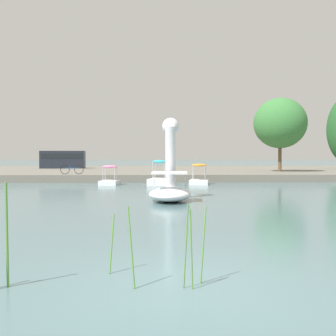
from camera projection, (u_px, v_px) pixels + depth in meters
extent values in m
plane|color=slate|center=(184.00, 283.00, 6.38)|extent=(449.28, 449.28, 0.00)
cube|color=#6B665B|center=(160.00, 172.00, 44.33)|extent=(147.17, 27.74, 0.55)
ellipsoid|color=white|center=(170.00, 194.00, 18.04)|extent=(1.95, 3.11, 0.59)
cylinder|color=white|center=(170.00, 157.00, 18.96)|extent=(0.50, 0.94, 2.81)
sphere|color=white|center=(171.00, 126.00, 19.15)|extent=(0.80, 0.80, 0.76)
cone|color=yellow|center=(171.00, 127.00, 19.46)|extent=(0.45, 0.60, 0.42)
cube|color=white|center=(170.00, 173.00, 17.77)|extent=(1.54, 1.53, 0.08)
cylinder|color=silver|center=(185.00, 180.00, 17.76)|extent=(0.04, 0.04, 0.63)
cylinder|color=silver|center=(154.00, 180.00, 17.80)|extent=(0.04, 0.04, 0.63)
cube|color=white|center=(199.00, 182.00, 28.72)|extent=(1.51, 2.07, 0.31)
ellipsoid|color=orange|center=(199.00, 165.00, 28.69)|extent=(1.21, 1.36, 0.20)
cylinder|color=#B7B7BF|center=(193.00, 172.00, 29.24)|extent=(0.04, 0.04, 0.99)
cylinder|color=#B7B7BF|center=(206.00, 172.00, 29.14)|extent=(0.04, 0.04, 0.99)
cylinder|color=#B7B7BF|center=(192.00, 173.00, 28.27)|extent=(0.04, 0.04, 0.99)
cylinder|color=#B7B7BF|center=(205.00, 173.00, 28.17)|extent=(0.04, 0.04, 0.99)
cube|color=white|center=(160.00, 182.00, 28.28)|extent=(1.70, 2.29, 0.42)
ellipsoid|color=#2DB7D1|center=(160.00, 162.00, 28.24)|extent=(1.15, 1.13, 0.20)
cylinder|color=#B7B7BF|center=(155.00, 170.00, 28.70)|extent=(0.04, 0.04, 1.12)
cylinder|color=#B7B7BF|center=(167.00, 170.00, 28.56)|extent=(0.04, 0.04, 1.12)
cylinder|color=#B7B7BF|center=(153.00, 170.00, 27.96)|extent=(0.04, 0.04, 1.12)
cylinder|color=#B7B7BF|center=(164.00, 170.00, 27.82)|extent=(0.04, 0.04, 1.12)
cube|color=white|center=(110.00, 183.00, 28.28)|extent=(1.35, 1.94, 0.29)
ellipsoid|color=pink|center=(110.00, 167.00, 28.25)|extent=(1.08, 0.95, 0.20)
cylinder|color=#B7B7BF|center=(105.00, 173.00, 28.63)|extent=(0.04, 0.04, 0.91)
cylinder|color=#B7B7BF|center=(117.00, 173.00, 28.57)|extent=(0.04, 0.04, 0.91)
cylinder|color=#B7B7BF|center=(103.00, 174.00, 27.96)|extent=(0.04, 0.04, 0.91)
cylinder|color=#B7B7BF|center=(115.00, 174.00, 27.90)|extent=(0.04, 0.04, 0.91)
cylinder|color=brown|center=(280.00, 150.00, 37.37)|extent=(0.30, 0.30, 3.71)
ellipsoid|color=#387538|center=(280.00, 123.00, 37.31)|extent=(6.25, 6.14, 4.40)
torus|color=black|center=(79.00, 170.00, 31.79)|extent=(0.69, 0.05, 0.69)
torus|color=black|center=(65.00, 170.00, 31.77)|extent=(0.69, 0.05, 0.69)
cube|color=#1E59A5|center=(72.00, 168.00, 31.78)|extent=(0.93, 0.05, 0.04)
cylinder|color=#1E59A5|center=(69.00, 167.00, 31.77)|extent=(0.03, 0.03, 0.29)
cube|color=#1E232D|center=(63.00, 160.00, 46.96)|extent=(4.89, 2.09, 1.92)
cube|color=black|center=(63.00, 156.00, 46.95)|extent=(4.51, 2.10, 0.54)
cylinder|color=#568E38|center=(203.00, 245.00, 6.41)|extent=(0.10, 0.06, 1.14)
cylinder|color=#568E38|center=(112.00, 243.00, 6.96)|extent=(0.08, 0.15, 0.95)
cylinder|color=#568E38|center=(131.00, 247.00, 6.13)|extent=(0.12, 0.08, 1.18)
cylinder|color=#568E38|center=(7.00, 235.00, 6.13)|extent=(0.06, 0.14, 1.54)
cylinder|color=#568E38|center=(191.00, 249.00, 6.08)|extent=(0.06, 0.04, 1.15)
cylinder|color=#568E38|center=(186.00, 246.00, 6.09)|extent=(0.08, 0.11, 1.23)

